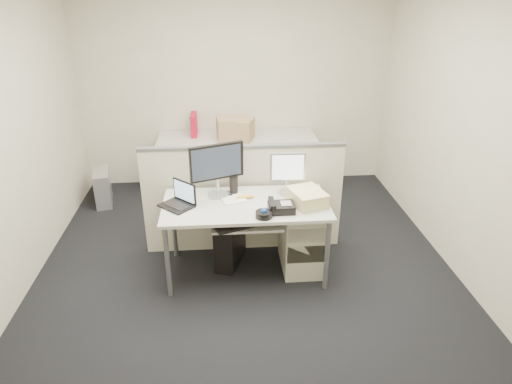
{
  "coord_description": "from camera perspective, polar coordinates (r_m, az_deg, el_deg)",
  "views": [
    {
      "loc": [
        -0.2,
        -3.69,
        2.57
      ],
      "look_at": [
        0.1,
        0.15,
        0.77
      ],
      "focal_mm": 32.0,
      "sensor_mm": 36.0,
      "label": 1
    }
  ],
  "objects": [
    {
      "name": "cardboard_box_right",
      "position": [
        5.76,
        -2.36,
        7.76
      ],
      "size": [
        0.46,
        0.41,
        0.28
      ],
      "primitive_type": "cube",
      "rotation": [
        0.0,
        0.0,
        -0.31
      ],
      "color": "tan",
      "rests_on": "back_counter"
    },
    {
      "name": "monitor_small",
      "position": [
        4.24,
        3.95,
        2.29
      ],
      "size": [
        0.34,
        0.18,
        0.4
      ],
      "primitive_type": "cube",
      "rotation": [
        0.0,
        0.0,
        -0.03
      ],
      "color": "#B7B7BC",
      "rests_on": "desk"
    },
    {
      "name": "pc_tower_desk",
      "position": [
        4.51,
        -3.26,
        -6.39
      ],
      "size": [
        0.33,
        0.5,
        0.44
      ],
      "primitive_type": "cube",
      "rotation": [
        0.0,
        0.0,
        -0.32
      ],
      "color": "black",
      "rests_on": "floor"
    },
    {
      "name": "floor",
      "position": [
        4.5,
        -1.2,
        -9.83
      ],
      "size": [
        4.0,
        4.5,
        0.01
      ],
      "primitive_type": "cube",
      "color": "black",
      "rests_on": "ground"
    },
    {
      "name": "wall_front",
      "position": [
        1.89,
        2.65,
        -14.95
      ],
      "size": [
        4.0,
        0.02,
        2.7
      ],
      "primitive_type": "cube",
      "color": "beige",
      "rests_on": "ground"
    },
    {
      "name": "monitor_main",
      "position": [
        4.18,
        -4.89,
        2.68
      ],
      "size": [
        0.55,
        0.36,
        0.51
      ],
      "primitive_type": "cube",
      "rotation": [
        0.0,
        0.0,
        0.36
      ],
      "color": "black",
      "rests_on": "desk"
    },
    {
      "name": "pc_tower_spare_dark",
      "position": [
        6.24,
        -12.04,
        2.45
      ],
      "size": [
        0.2,
        0.5,
        0.46
      ],
      "primitive_type": "cube",
      "rotation": [
        0.0,
        0.0,
        0.01
      ],
      "color": "black",
      "rests_on": "floor"
    },
    {
      "name": "desk_phone",
      "position": [
        3.98,
        3.18,
        -1.96
      ],
      "size": [
        0.23,
        0.19,
        0.07
      ],
      "primitive_type": "cube",
      "rotation": [
        0.0,
        0.0,
        0.01
      ],
      "color": "black",
      "rests_on": "desk"
    },
    {
      "name": "pc_tower_spare_silver",
      "position": [
        6.01,
        -18.6,
        0.57
      ],
      "size": [
        0.27,
        0.48,
        0.43
      ],
      "primitive_type": "cube",
      "rotation": [
        0.0,
        0.0,
        0.19
      ],
      "color": "#B7B7BC",
      "rests_on": "floor"
    },
    {
      "name": "banana",
      "position": [
        4.21,
        -1.37,
        -0.58
      ],
      "size": [
        0.18,
        0.06,
        0.04
      ],
      "primitive_type": "ellipsoid",
      "rotation": [
        0.0,
        0.0,
        0.08
      ],
      "color": "yellow",
      "rests_on": "desk"
    },
    {
      "name": "laptop",
      "position": [
        4.08,
        -10.01,
        -0.49
      ],
      "size": [
        0.35,
        0.35,
        0.21
      ],
      "primitive_type": "cube",
      "rotation": [
        0.0,
        0.0,
        -0.77
      ],
      "color": "black",
      "rests_on": "desk"
    },
    {
      "name": "paper_stack",
      "position": [
        4.23,
        -3.01,
        -0.69
      ],
      "size": [
        0.29,
        0.33,
        0.01
      ],
      "primitive_type": "cube",
      "rotation": [
        0.0,
        0.0,
        0.33
      ],
      "color": "white",
      "rests_on": "desk"
    },
    {
      "name": "desk",
      "position": [
        4.15,
        -1.28,
        -2.23
      ],
      "size": [
        1.5,
        0.75,
        0.73
      ],
      "color": "#BAB9AD",
      "rests_on": "floor"
    },
    {
      "name": "trackball",
      "position": [
        3.87,
        0.98,
        -2.83
      ],
      "size": [
        0.17,
        0.17,
        0.05
      ],
      "primitive_type": "cylinder",
      "rotation": [
        0.0,
        0.0,
        0.19
      ],
      "color": "black",
      "rests_on": "desk"
    },
    {
      "name": "keyboard_tray",
      "position": [
        4.02,
        -1.12,
        -3.97
      ],
      "size": [
        0.62,
        0.32,
        0.02
      ],
      "primitive_type": "cube",
      "color": "#BAB9AD",
      "rests_on": "desk"
    },
    {
      "name": "back_counter",
      "position": [
        6.04,
        -2.32,
        3.56
      ],
      "size": [
        2.0,
        0.6,
        0.72
      ],
      "primitive_type": "cube",
      "color": "#ABA490",
      "rests_on": "floor"
    },
    {
      "name": "manila_folders",
      "position": [
        4.12,
        6.41,
        -0.65
      ],
      "size": [
        0.36,
        0.41,
        0.13
      ],
      "primitive_type": "cube",
      "rotation": [
        0.0,
        0.0,
        0.3
      ],
      "color": "beige",
      "rests_on": "desk"
    },
    {
      "name": "cardboard_box_left",
      "position": [
        5.76,
        -2.86,
        7.83
      ],
      "size": [
        0.43,
        0.34,
        0.3
      ],
      "primitive_type": "cube",
      "rotation": [
        0.0,
        0.0,
        0.11
      ],
      "color": "tan",
      "rests_on": "back_counter"
    },
    {
      "name": "travel_mug",
      "position": [
        4.28,
        -2.8,
        0.86
      ],
      "size": [
        0.08,
        0.08,
        0.17
      ],
      "primitive_type": "cylinder",
      "rotation": [
        0.0,
        0.0,
        -0.02
      ],
      "color": "black",
      "rests_on": "desk"
    },
    {
      "name": "red_binder",
      "position": [
        5.98,
        -7.78,
        8.27
      ],
      "size": [
        0.07,
        0.32,
        0.3
      ],
      "primitive_type": "cube",
      "rotation": [
        0.0,
        0.0,
        -0.0
      ],
      "color": "#AF0D25",
      "rests_on": "back_counter"
    },
    {
      "name": "wall_back",
      "position": [
        6.07,
        -2.62,
        13.42
      ],
      "size": [
        4.0,
        0.02,
        2.7
      ],
      "primitive_type": "cube",
      "color": "beige",
      "rests_on": "ground"
    },
    {
      "name": "sticky_pad",
      "position": [
        3.98,
        1.46,
        -2.4
      ],
      "size": [
        0.1,
        0.1,
        0.01
      ],
      "primitive_type": "cube",
      "rotation": [
        0.0,
        0.0,
        -0.3
      ],
      "color": "#FFEE48",
      "rests_on": "desk"
    },
    {
      "name": "wall_right",
      "position": [
        4.46,
        25.4,
        6.77
      ],
      "size": [
        0.02,
        4.5,
        2.7
      ],
      "primitive_type": "cube",
      "color": "beige",
      "rests_on": "ground"
    },
    {
      "name": "cubicle_partition",
      "position": [
        4.6,
        -1.59,
        -0.97
      ],
      "size": [
        2.0,
        0.06,
        1.1
      ],
      "primitive_type": "cube",
      "color": "beige",
      "rests_on": "floor"
    },
    {
      "name": "drawer_pedestal",
      "position": [
        4.42,
        5.89,
        -5.58
      ],
      "size": [
        0.4,
        0.55,
        0.65
      ],
      "primitive_type": "cube",
      "color": "#ABA490",
      "rests_on": "floor"
    },
    {
      "name": "keyboard",
      "position": [
        3.97,
        -1.81,
        -3.97
      ],
      "size": [
        0.51,
        0.34,
        0.03
      ],
      "primitive_type": "cube",
      "rotation": [
        0.0,
        0.0,
        0.37
      ],
      "color": "black",
      "rests_on": "keyboard_tray"
    },
    {
      "name": "cellphone",
      "position": [
        4.3,
        -3.44,
        -0.23
      ],
      "size": [
        0.07,
        0.11,
        0.01
      ],
      "primitive_type": "cube",
      "rotation": [
        0.0,
        0.0,
        0.19
      ],
      "color": "black",
      "rests_on": "desk"
    },
    {
      "name": "wall_left",
      "position": [
        4.28,
        -29.3,
        5.26
      ],
      "size": [
        0.02,
        4.5,
        2.7
      ],
      "primitive_type": "cube",
      "color": "beige",
      "rests_on": "ground"
    }
  ]
}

